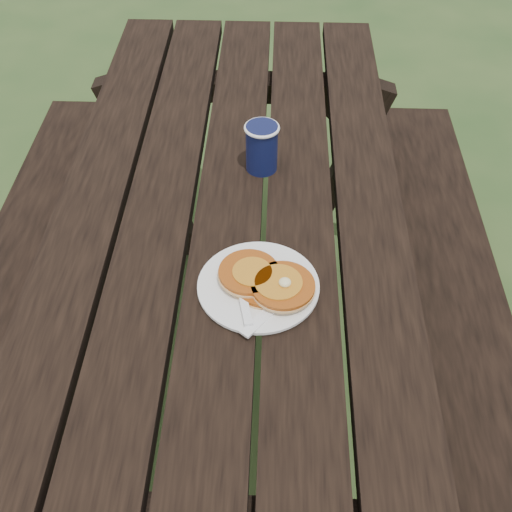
{
  "coord_description": "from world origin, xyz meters",
  "views": [
    {
      "loc": [
        0.1,
        -1.01,
        1.66
      ],
      "look_at": [
        0.07,
        -0.17,
        0.8
      ],
      "focal_mm": 45.0,
      "sensor_mm": 36.0,
      "label": 1
    }
  ],
  "objects_px": {
    "pancake_stack": "(267,281)",
    "coffee_cup": "(262,145)",
    "picnic_table": "(233,327)",
    "plate": "(258,287)"
  },
  "relations": [
    {
      "from": "picnic_table",
      "to": "plate",
      "type": "relative_size",
      "value": 8.05
    },
    {
      "from": "picnic_table",
      "to": "coffee_cup",
      "type": "distance_m",
      "value": 0.48
    },
    {
      "from": "pancake_stack",
      "to": "coffee_cup",
      "type": "bearing_deg",
      "value": 93.25
    },
    {
      "from": "plate",
      "to": "coffee_cup",
      "type": "distance_m",
      "value": 0.37
    },
    {
      "from": "picnic_table",
      "to": "plate",
      "type": "bearing_deg",
      "value": -70.91
    },
    {
      "from": "plate",
      "to": "pancake_stack",
      "type": "relative_size",
      "value": 1.24
    },
    {
      "from": "picnic_table",
      "to": "coffee_cup",
      "type": "relative_size",
      "value": 15.87
    },
    {
      "from": "pancake_stack",
      "to": "coffee_cup",
      "type": "height_order",
      "value": "coffee_cup"
    },
    {
      "from": "coffee_cup",
      "to": "plate",
      "type": "bearing_deg",
      "value": -89.14
    },
    {
      "from": "picnic_table",
      "to": "pancake_stack",
      "type": "distance_m",
      "value": 0.47
    }
  ]
}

